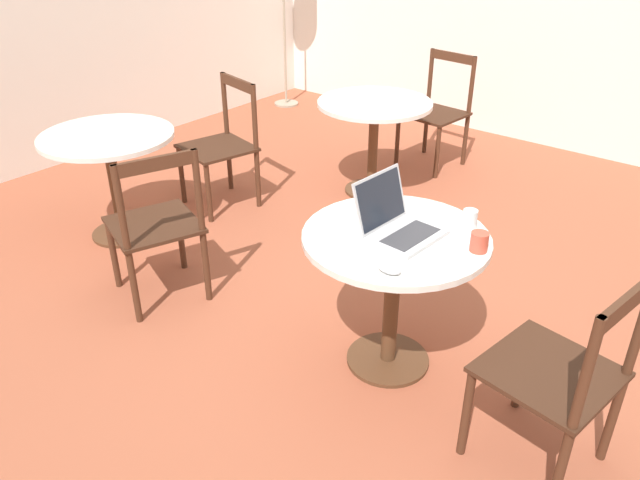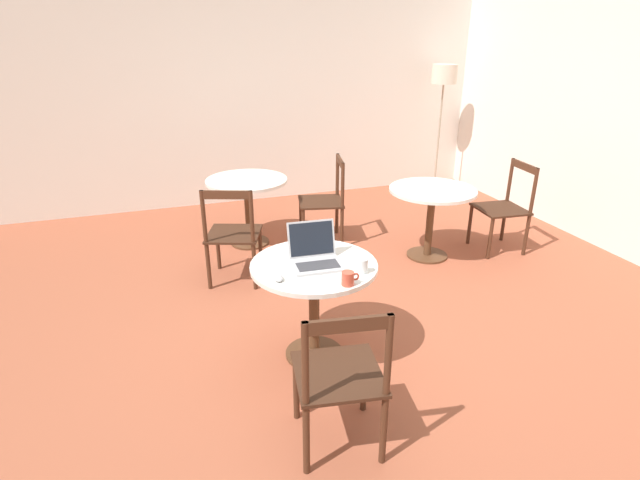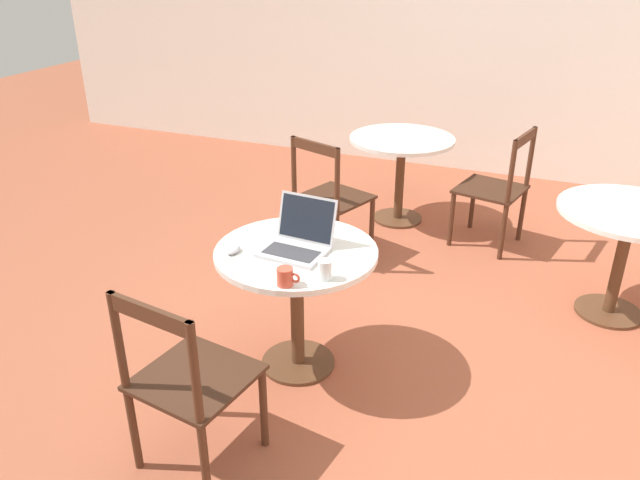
{
  "view_description": "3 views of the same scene",
  "coord_description": "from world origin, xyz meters",
  "views": [
    {
      "loc": [
        -2.27,
        -1.61,
        2.01
      ],
      "look_at": [
        -0.2,
        0.06,
        0.53
      ],
      "focal_mm": 35.0,
      "sensor_mm": 36.0,
      "label": 1
    },
    {
      "loc": [
        -1.1,
        -3.14,
        2.1
      ],
      "look_at": [
        -0.02,
        0.05,
        0.68
      ],
      "focal_mm": 28.0,
      "sensor_mm": 36.0,
      "label": 2
    },
    {
      "loc": [
        0.96,
        -2.91,
        2.12
      ],
      "look_at": [
        -0.22,
        -0.01,
        0.59
      ],
      "focal_mm": 35.0,
      "sensor_mm": 36.0,
      "label": 3
    }
  ],
  "objects": [
    {
      "name": "chair_far_right",
      "position": [
        0.55,
        1.55,
        0.45
      ],
      "size": [
        0.54,
        0.54,
        0.9
      ],
      "color": "#472819",
      "rests_on": "ground_plane"
    },
    {
      "name": "chair_near_front",
      "position": [
        -0.34,
        -1.19,
        0.45
      ],
      "size": [
        0.51,
        0.51,
        0.9
      ],
      "color": "#472819",
      "rests_on": "ground_plane"
    },
    {
      "name": "chair_mid_right",
      "position": [
        2.18,
        0.76,
        0.45
      ],
      "size": [
        0.49,
        0.49,
        0.9
      ],
      "color": "#472819",
      "rests_on": "ground_plane"
    },
    {
      "name": "chair_far_front",
      "position": [
        -0.53,
        0.92,
        0.45
      ],
      "size": [
        0.58,
        0.58,
        0.9
      ],
      "color": "#472819",
      "rests_on": "ground_plane"
    },
    {
      "name": "drinking_glass",
      "position": [
        0.04,
        -0.59,
        0.75
      ],
      "size": [
        0.06,
        0.06,
        0.09
      ],
      "color": "silver",
      "rests_on": "cafe_table_near"
    },
    {
      "name": "mouse",
      "position": [
        -0.48,
        -0.52,
        0.72
      ],
      "size": [
        0.06,
        0.1,
        0.03
      ],
      "color": "#B7B7BC",
      "rests_on": "cafe_table_near"
    },
    {
      "name": "cafe_table_near",
      "position": [
        -0.21,
        -0.37,
        0.57
      ],
      "size": [
        0.83,
        0.83,
        0.7
      ],
      "color": "#51331E",
      "rests_on": "ground_plane"
    },
    {
      "name": "laptop",
      "position": [
        -0.2,
        -0.37,
        0.75
      ],
      "size": [
        0.33,
        0.33,
        0.25
      ],
      "color": "#B7B7BC",
      "rests_on": "cafe_table_near"
    },
    {
      "name": "cafe_table_mid",
      "position": [
        1.38,
        0.84,
        0.57
      ],
      "size": [
        0.83,
        0.83,
        0.7
      ],
      "color": "#51331E",
      "rests_on": "ground_plane"
    },
    {
      "name": "ground_plane",
      "position": [
        0.0,
        0.0,
        0.0
      ],
      "size": [
        16.0,
        16.0,
        0.0
      ],
      "primitive_type": "plane",
      "color": "#9E5138"
    },
    {
      "name": "cafe_table_far",
      "position": [
        -0.24,
        1.74,
        0.57
      ],
      "size": [
        0.83,
        0.83,
        0.7
      ],
      "color": "#51331E",
      "rests_on": "ground_plane"
    },
    {
      "name": "mug",
      "position": [
        -0.1,
        -0.71,
        0.75
      ],
      "size": [
        0.11,
        0.07,
        0.08
      ],
      "color": "#C64C38",
      "rests_on": "cafe_table_near"
    }
  ]
}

